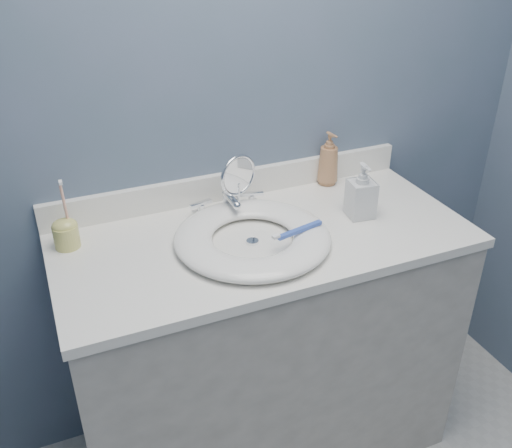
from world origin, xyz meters
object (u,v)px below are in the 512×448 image
soap_bottle_amber (329,159)px  soap_bottle_clear (362,190)px  makeup_mirror (238,182)px  toothbrush_holder (66,232)px

soap_bottle_amber → soap_bottle_clear: bearing=-102.4°
makeup_mirror → soap_bottle_clear: size_ratio=1.14×
toothbrush_holder → soap_bottle_amber: bearing=4.9°
soap_bottle_amber → toothbrush_holder: (-0.88, -0.08, -0.05)m
makeup_mirror → toothbrush_holder: (-0.52, 0.01, -0.06)m
soap_bottle_clear → soap_bottle_amber: bearing=92.4°
soap_bottle_clear → toothbrush_holder: toothbrush_holder is taller
makeup_mirror → soap_bottle_amber: makeup_mirror is taller
soap_bottle_amber → soap_bottle_clear: 0.24m
soap_bottle_clear → toothbrush_holder: 0.88m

